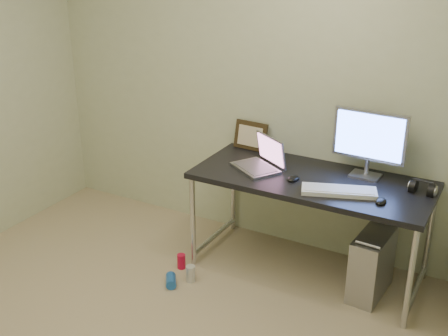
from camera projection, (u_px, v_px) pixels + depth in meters
wall_back at (246, 84)px, 4.28m from camera, size 3.50×0.02×2.50m
desk at (311, 188)px, 3.90m from camera, size 1.64×0.72×0.75m
tower_computer at (372, 264)px, 3.82m from camera, size 0.22×0.45×0.49m
cable_a at (381, 219)px, 4.06m from camera, size 0.01×0.16×0.69m
cable_b at (392, 225)px, 4.02m from camera, size 0.02×0.11×0.71m
can_red at (181, 261)px, 4.17m from camera, size 0.08×0.08×0.11m
can_white at (191, 274)px, 4.01m from camera, size 0.09×0.09×0.12m
can_blue at (171, 281)px, 3.97m from camera, size 0.14×0.15×0.07m
laptop at (261, 161)px, 4.02m from camera, size 0.43×0.41×0.23m
monitor at (369, 139)px, 3.80m from camera, size 0.50×0.16×0.47m
keyboard at (339, 191)px, 3.64m from camera, size 0.50×0.31×0.03m
mouse_right at (381, 200)px, 3.50m from camera, size 0.07×0.10×0.04m
mouse_left at (293, 178)px, 3.83m from camera, size 0.09×0.12×0.04m
headphones at (423, 189)px, 3.64m from camera, size 0.17×0.10×0.11m
picture_frame at (251, 136)px, 4.36m from camera, size 0.28×0.10×0.22m
webcam at (271, 142)px, 4.25m from camera, size 0.05×0.04×0.13m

